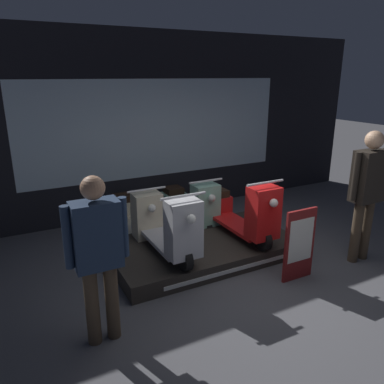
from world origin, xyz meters
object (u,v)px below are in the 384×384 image
(scooter_display_right, at_px, (240,212))
(person_right_browsing, at_px, (368,186))
(scooter_backrow_0, at_px, (136,216))
(person_left_browsing, at_px, (98,249))
(price_sign_board, at_px, (299,245))
(scooter_display_left, at_px, (166,227))
(scooter_backrow_1, at_px, (190,206))

(scooter_display_right, distance_m, person_right_browsing, 1.72)
(scooter_display_right, height_order, person_right_browsing, person_right_browsing)
(scooter_display_right, relative_size, person_right_browsing, 0.89)
(scooter_backrow_0, bearing_deg, person_left_browsing, -116.91)
(person_left_browsing, distance_m, price_sign_board, 2.50)
(scooter_display_left, distance_m, person_left_browsing, 1.58)
(scooter_backrow_0, xyz_separation_m, scooter_backrow_1, (0.95, 0.00, 0.00))
(scooter_display_right, bearing_deg, price_sign_board, -80.77)
(person_left_browsing, bearing_deg, scooter_display_left, 42.84)
(scooter_backrow_0, distance_m, scooter_backrow_1, 0.95)
(scooter_backrow_0, relative_size, price_sign_board, 1.73)
(person_right_browsing, xyz_separation_m, price_sign_board, (-1.11, 0.00, -0.60))
(scooter_backrow_1, height_order, person_right_browsing, person_right_browsing)
(scooter_backrow_1, relative_size, person_right_browsing, 0.89)
(scooter_backrow_0, distance_m, price_sign_board, 2.54)
(scooter_display_left, height_order, scooter_backrow_1, scooter_display_left)
(scooter_display_left, bearing_deg, person_left_browsing, -137.16)
(person_right_browsing, bearing_deg, scooter_display_left, 156.97)
(scooter_display_left, height_order, person_right_browsing, person_right_browsing)
(scooter_display_right, distance_m, price_sign_board, 1.06)
(scooter_backrow_0, distance_m, person_right_browsing, 3.35)
(person_left_browsing, bearing_deg, scooter_backrow_1, 46.35)
(scooter_display_right, relative_size, scooter_backrow_0, 1.00)
(person_left_browsing, bearing_deg, price_sign_board, 0.03)
(scooter_display_left, relative_size, scooter_backrow_1, 1.00)
(scooter_display_right, height_order, scooter_backrow_1, scooter_display_right)
(person_right_browsing, bearing_deg, scooter_backrow_0, 139.28)
(person_left_browsing, bearing_deg, person_right_browsing, -0.00)
(scooter_display_left, relative_size, person_left_browsing, 0.97)
(scooter_display_left, height_order, scooter_backrow_0, scooter_display_left)
(scooter_display_left, relative_size, person_right_browsing, 0.89)
(scooter_display_right, xyz_separation_m, scooter_backrow_1, (-0.25, 1.10, -0.22))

